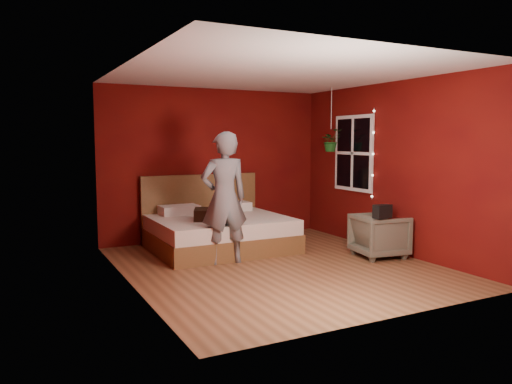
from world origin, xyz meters
name	(u,v)px	position (x,y,z in m)	size (l,w,h in m)	color
floor	(278,266)	(0.00, 0.00, 0.00)	(4.50, 4.50, 0.00)	brown
room_walls	(278,143)	(0.00, 0.00, 1.68)	(4.04, 4.54, 2.62)	#610F0A
window	(353,153)	(1.97, 0.90, 1.50)	(0.05, 0.97, 1.27)	white
fairy_lights	(373,154)	(1.94, 0.38, 1.50)	(0.04, 0.04, 1.45)	silver
bed	(217,230)	(-0.30, 1.42, 0.30)	(2.06, 1.75, 1.13)	brown
person	(224,198)	(-0.58, 0.50, 0.92)	(0.67, 0.44, 1.84)	slate
armchair	(379,236)	(1.60, -0.21, 0.32)	(0.68, 0.70, 0.64)	#605B4B
handbag	(382,211)	(1.39, -0.50, 0.73)	(0.26, 0.13, 0.19)	black
throw_pillow	(210,214)	(-0.52, 1.18, 0.60)	(0.47, 0.47, 0.17)	#331C11
hanging_plant	(331,140)	(1.69, 1.16, 1.71)	(0.36, 0.31, 1.08)	silver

